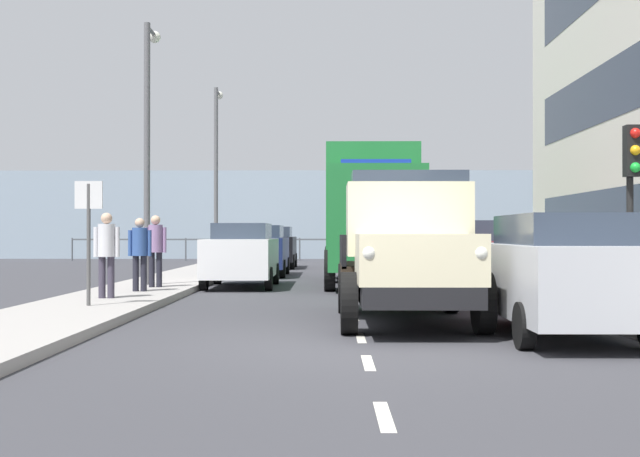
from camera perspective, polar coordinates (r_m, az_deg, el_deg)
The scene contains 20 objects.
ground_plane at distance 21.73m, azimuth 1.80°, elevation -4.17°, with size 80.00×80.00×0.00m, color #38383D.
sidewalk_left at distance 22.37m, azimuth 14.53°, elevation -3.85°, with size 2.34×44.66×0.15m, color #9E9993.
sidewalk_right at distance 22.18m, azimuth -11.04°, elevation -3.89°, with size 2.34×44.66×0.15m, color #9E9993.
road_centreline_markings at distance 20.49m, azimuth 1.87°, elevation -4.39°, with size 0.12×39.74×0.01m.
sea_horizon at distance 47.03m, azimuth 1.18°, elevation 0.95°, with size 80.00×0.80×5.00m, color #8C9EAD.
seawall_railing at distance 43.42m, azimuth 1.23°, elevation -1.03°, with size 28.08×0.08×1.20m.
truck_vintage_cream at distance 13.29m, azimuth 6.05°, elevation -1.53°, with size 2.17×5.64×2.43m.
lorry_cargo_green at distance 23.57m, azimuth 3.47°, elevation 1.18°, with size 2.58×8.20×3.87m.
car_silver_kerbside_near at distance 12.21m, azimuth 16.03°, elevation -2.96°, with size 1.77×4.56×1.72m.
car_maroon_kerbside_1 at distance 18.41m, azimuth 10.77°, elevation -2.06°, with size 1.84×4.52×1.72m.
car_white_oppositeside_0 at distance 22.41m, azimuth -5.41°, elevation -1.76°, with size 1.83×4.18×1.72m.
car_navy_oppositeside_1 at distance 28.16m, azimuth -4.16°, elevation -1.46°, with size 1.88×4.22×1.72m.
car_black_oppositeside_2 at distance 34.48m, azimuth -3.28°, elevation -1.25°, with size 1.93×3.92×1.72m.
pedestrian_near_railing at distance 17.19m, azimuth -14.49°, elevation -1.30°, with size 0.53×0.34×1.72m.
pedestrian_strolling at distance 19.03m, azimuth -12.31°, elevation -1.34°, with size 0.53×0.34×1.65m.
pedestrian_couple_b at distance 20.42m, azimuth -11.26°, elevation -1.11°, with size 0.53×0.34×1.74m.
traffic_light_near at distance 15.54m, azimuth 20.70°, elevation 3.44°, with size 0.28×0.41×3.20m.
lamp_post_promenade at distance 21.71m, azimuth -11.74°, elevation 6.68°, with size 0.32×1.14×6.66m.
lamp_post_far at distance 32.52m, azimuth -7.14°, elevation 4.63°, with size 0.32×1.14×6.96m.
street_sign at distance 15.51m, azimuth -15.65°, elevation 0.52°, with size 0.50×0.07×2.25m.
Camera 1 is at (0.44, 10.78, 1.46)m, focal length 46.46 mm.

